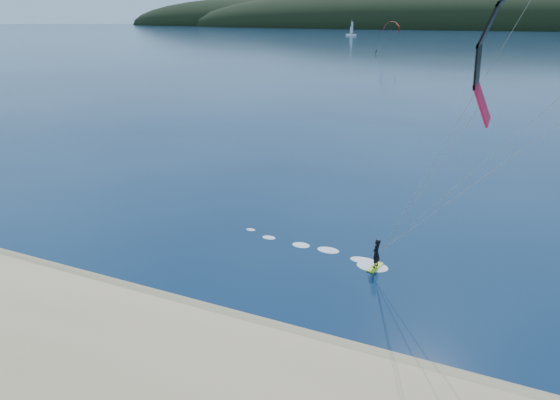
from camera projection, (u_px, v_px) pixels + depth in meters
name	position (u px, v px, depth m)	size (l,w,h in m)	color
ground	(121.00, 362.00, 22.60)	(1800.00, 1800.00, 0.00)	#071B3A
wet_sand	(179.00, 311.00, 26.42)	(220.00, 2.50, 0.10)	olive
headland	(509.00, 28.00, 658.10)	(1200.00, 310.00, 140.00)	black
kitesurfer_far	(391.00, 30.00, 198.32)	(10.24, 4.97, 11.58)	#A2C817
sailboat	(351.00, 34.00, 399.28)	(8.83, 5.48, 12.29)	white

